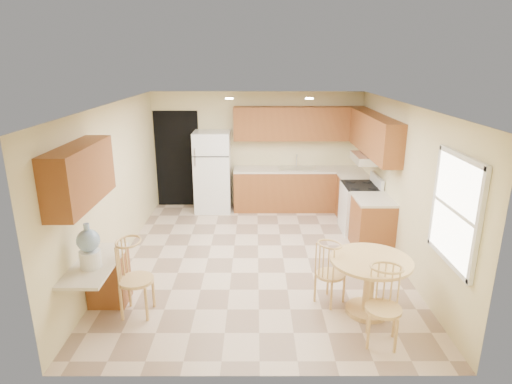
{
  "coord_description": "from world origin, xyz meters",
  "views": [
    {
      "loc": [
        -0.04,
        -6.41,
        3.13
      ],
      "look_at": [
        -0.03,
        0.3,
        1.05
      ],
      "focal_mm": 30.0,
      "sensor_mm": 36.0,
      "label": 1
    }
  ],
  "objects_px": {
    "chair_table_a": "(332,270)",
    "water_crock": "(89,248)",
    "stove": "(360,208)",
    "chair_desk": "(133,274)",
    "dining_table": "(370,278)",
    "chair_table_b": "(387,303)",
    "refrigerator": "(213,172)"
  },
  "relations": [
    {
      "from": "refrigerator",
      "to": "chair_desk",
      "type": "height_order",
      "value": "refrigerator"
    },
    {
      "from": "water_crock",
      "to": "chair_table_b",
      "type": "bearing_deg",
      "value": -8.03
    },
    {
      "from": "refrigerator",
      "to": "chair_table_b",
      "type": "distance_m",
      "value": 5.25
    },
    {
      "from": "chair_table_b",
      "to": "chair_desk",
      "type": "relative_size",
      "value": 0.93
    },
    {
      "from": "chair_desk",
      "to": "chair_table_a",
      "type": "bearing_deg",
      "value": 98.93
    },
    {
      "from": "chair_table_b",
      "to": "chair_table_a",
      "type": "bearing_deg",
      "value": -49.21
    },
    {
      "from": "chair_table_a",
      "to": "water_crock",
      "type": "bearing_deg",
      "value": -124.73
    },
    {
      "from": "stove",
      "to": "water_crock",
      "type": "height_order",
      "value": "water_crock"
    },
    {
      "from": "stove",
      "to": "chair_table_b",
      "type": "bearing_deg",
      "value": -98.6
    },
    {
      "from": "chair_desk",
      "to": "water_crock",
      "type": "height_order",
      "value": "water_crock"
    },
    {
      "from": "water_crock",
      "to": "stove",
      "type": "bearing_deg",
      "value": 37.29
    },
    {
      "from": "chair_table_a",
      "to": "dining_table",
      "type": "bearing_deg",
      "value": 27.14
    },
    {
      "from": "refrigerator",
      "to": "stove",
      "type": "bearing_deg",
      "value": -22.99
    },
    {
      "from": "dining_table",
      "to": "chair_table_b",
      "type": "bearing_deg",
      "value": -90.0
    },
    {
      "from": "refrigerator",
      "to": "chair_table_a",
      "type": "bearing_deg",
      "value": -63.5
    },
    {
      "from": "refrigerator",
      "to": "stove",
      "type": "relative_size",
      "value": 1.57
    },
    {
      "from": "refrigerator",
      "to": "chair_table_b",
      "type": "relative_size",
      "value": 1.83
    },
    {
      "from": "stove",
      "to": "refrigerator",
      "type": "bearing_deg",
      "value": 157.01
    },
    {
      "from": "chair_table_a",
      "to": "water_crock",
      "type": "height_order",
      "value": "water_crock"
    },
    {
      "from": "dining_table",
      "to": "water_crock",
      "type": "height_order",
      "value": "water_crock"
    },
    {
      "from": "refrigerator",
      "to": "stove",
      "type": "height_order",
      "value": "refrigerator"
    },
    {
      "from": "chair_desk",
      "to": "dining_table",
      "type": "bearing_deg",
      "value": 94.71
    },
    {
      "from": "dining_table",
      "to": "water_crock",
      "type": "relative_size",
      "value": 1.84
    },
    {
      "from": "stove",
      "to": "chair_table_a",
      "type": "relative_size",
      "value": 1.27
    },
    {
      "from": "stove",
      "to": "chair_table_b",
      "type": "xyz_separation_m",
      "value": [
        -0.52,
        -3.47,
        0.1
      ]
    },
    {
      "from": "dining_table",
      "to": "chair_table_a",
      "type": "relative_size",
      "value": 1.19
    },
    {
      "from": "refrigerator",
      "to": "water_crock",
      "type": "xyz_separation_m",
      "value": [
        -1.05,
        -4.21,
        0.16
      ]
    },
    {
      "from": "chair_table_b",
      "to": "chair_desk",
      "type": "distance_m",
      "value": 3.01
    },
    {
      "from": "stove",
      "to": "chair_desk",
      "type": "distance_m",
      "value": 4.51
    },
    {
      "from": "stove",
      "to": "water_crock",
      "type": "distance_m",
      "value": 4.96
    },
    {
      "from": "dining_table",
      "to": "water_crock",
      "type": "distance_m",
      "value": 3.45
    },
    {
      "from": "chair_table_a",
      "to": "chair_desk",
      "type": "height_order",
      "value": "chair_desk"
    }
  ]
}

